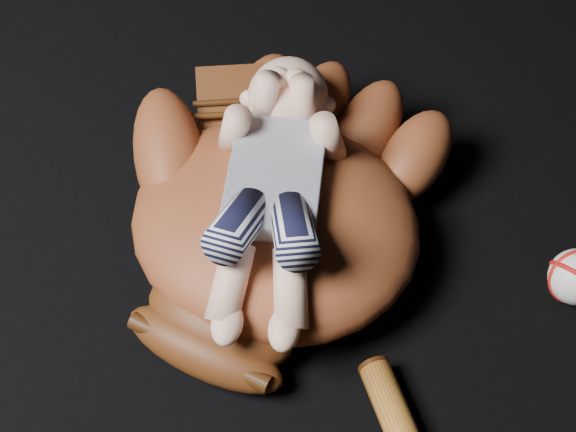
% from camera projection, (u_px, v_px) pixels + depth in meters
% --- Properties ---
extents(baseball_glove, '(0.55, 0.60, 0.17)m').
position_uv_depth(baseball_glove, '(275.00, 215.00, 1.11)').
color(baseball_glove, maroon).
rests_on(baseball_glove, ground).
extents(newborn_baby, '(0.26, 0.43, 0.16)m').
position_uv_depth(newborn_baby, '(272.00, 193.00, 1.06)').
color(newborn_baby, beige).
rests_on(newborn_baby, baseball_glove).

